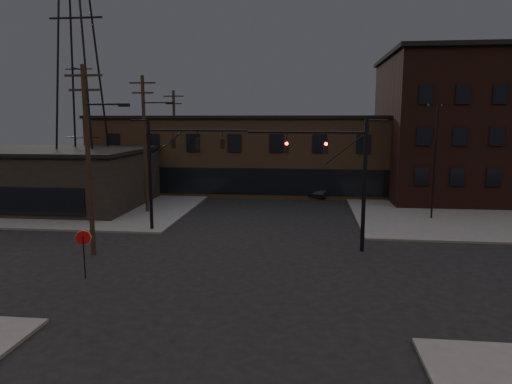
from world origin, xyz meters
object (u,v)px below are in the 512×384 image
parked_car_lot_b (451,191)px  traffic_signal_far (167,162)px  stop_sign (83,243)px  car_crossing (322,188)px  parked_car_lot_a (434,197)px  traffic_signal_near (345,171)px

parked_car_lot_b → traffic_signal_far: bearing=136.5°
traffic_signal_far → stop_sign: traffic_signal_far is taller
stop_sign → parked_car_lot_b: stop_sign is taller
traffic_signal_far → car_crossing: 20.29m
car_crossing → parked_car_lot_b: bearing=10.9°
stop_sign → car_crossing: bearing=64.3°
parked_car_lot_a → parked_car_lot_b: 4.33m
car_crossing → traffic_signal_far: bearing=-110.7°
car_crossing → traffic_signal_near: bearing=-73.7°
stop_sign → parked_car_lot_a: size_ratio=0.58×
traffic_signal_far → parked_car_lot_a: size_ratio=1.89×
stop_sign → parked_car_lot_a: 31.66m
stop_sign → traffic_signal_near: bearing=25.9°
stop_sign → parked_car_lot_a: (22.75, 21.99, -0.97)m
parked_car_lot_a → stop_sign: bearing=140.9°
parked_car_lot_a → parked_car_lot_b: size_ratio=0.84×
parked_car_lot_a → traffic_signal_near: bearing=155.7°
parked_car_lot_b → stop_sign: bearing=148.8°
parked_car_lot_b → car_crossing: (-12.58, 0.73, -0.02)m
traffic_signal_far → parked_car_lot_a: 24.94m
traffic_signal_far → car_crossing: bearing=55.1°
traffic_signal_far → stop_sign: 10.55m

